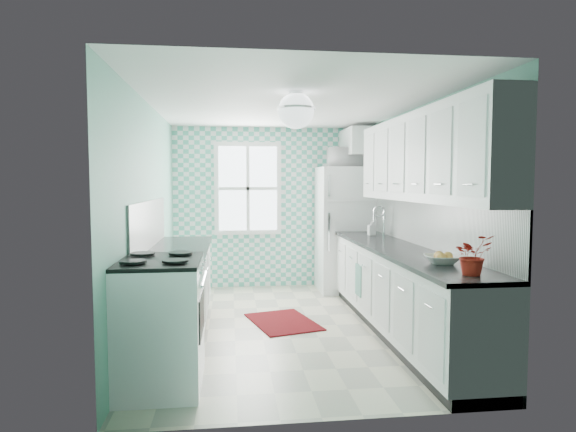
{
  "coord_description": "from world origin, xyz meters",
  "views": [
    {
      "loc": [
        -0.62,
        -5.35,
        1.64
      ],
      "look_at": [
        0.05,
        0.25,
        1.25
      ],
      "focal_mm": 30.0,
      "sensor_mm": 36.0,
      "label": 1
    }
  ],
  "objects": [
    {
      "name": "wall_right",
      "position": [
        1.51,
        0.0,
        1.25
      ],
      "size": [
        0.02,
        4.4,
        2.5
      ],
      "primitive_type": "cube",
      "color": "#69B099",
      "rests_on": "floor"
    },
    {
      "name": "floor",
      "position": [
        0.0,
        0.0,
        -0.01
      ],
      "size": [
        3.0,
        4.4,
        0.02
      ],
      "primitive_type": "cube",
      "color": "beige",
      "rests_on": "ground"
    },
    {
      "name": "ceiling",
      "position": [
        0.0,
        0.0,
        2.51
      ],
      "size": [
        3.0,
        4.4,
        0.02
      ],
      "primitive_type": "cube",
      "color": "white",
      "rests_on": "wall_back"
    },
    {
      "name": "backsplash_left",
      "position": [
        -1.49,
        -0.07,
        1.2
      ],
      "size": [
        0.02,
        2.15,
        0.51
      ],
      "primitive_type": "cube",
      "color": "white",
      "rests_on": "wall_left"
    },
    {
      "name": "upper_cabinets_right",
      "position": [
        1.33,
        -0.6,
        1.9
      ],
      "size": [
        0.33,
        3.2,
        0.9
      ],
      "primitive_type": "cube",
      "color": "white",
      "rests_on": "wall_right"
    },
    {
      "name": "upper_cabinet_fridge",
      "position": [
        1.3,
        1.83,
        2.25
      ],
      "size": [
        0.4,
        0.74,
        0.4
      ],
      "primitive_type": "cube",
      "color": "white",
      "rests_on": "wall_right"
    },
    {
      "name": "stove",
      "position": [
        -1.2,
        -1.45,
        0.53
      ],
      "size": [
        0.68,
        0.84,
        1.02
      ],
      "rotation": [
        0.0,
        0.0,
        -0.02
      ],
      "color": "silver",
      "rests_on": "floor"
    },
    {
      "name": "wall_left",
      "position": [
        -1.51,
        0.0,
        1.25
      ],
      "size": [
        0.02,
        4.4,
        2.5
      ],
      "primitive_type": "cube",
      "color": "#69B099",
      "rests_on": "floor"
    },
    {
      "name": "soap_bottle",
      "position": [
        1.25,
        0.86,
        1.04
      ],
      "size": [
        0.1,
        0.1,
        0.21
      ],
      "primitive_type": "imported",
      "rotation": [
        0.0,
        0.0,
        0.03
      ],
      "color": "#8CA7B3",
      "rests_on": "countertop_right"
    },
    {
      "name": "rug",
      "position": [
        -0.02,
        0.17,
        0.01
      ],
      "size": [
        0.89,
        1.1,
        0.02
      ],
      "primitive_type": "cube",
      "rotation": [
        0.0,
        0.0,
        0.26
      ],
      "color": "maroon",
      "rests_on": "floor"
    },
    {
      "name": "fridge",
      "position": [
        1.11,
        1.77,
        0.94
      ],
      "size": [
        0.82,
        0.81,
        1.87
      ],
      "rotation": [
        0.0,
        0.0,
        0.05
      ],
      "color": "white",
      "rests_on": "floor"
    },
    {
      "name": "base_cabinets_right",
      "position": [
        1.2,
        -0.4,
        0.45
      ],
      "size": [
        0.6,
        3.6,
        0.9
      ],
      "primitive_type": "cube",
      "color": "white",
      "rests_on": "floor"
    },
    {
      "name": "countertop_right",
      "position": [
        1.19,
        -0.4,
        0.92
      ],
      "size": [
        0.63,
        3.6,
        0.04
      ],
      "primitive_type": "cube",
      "color": "black",
      "rests_on": "base_cabinets_right"
    },
    {
      "name": "fruit_bowl",
      "position": [
        1.2,
        -1.41,
        0.98
      ],
      "size": [
        0.34,
        0.34,
        0.08
      ],
      "primitive_type": "imported",
      "rotation": [
        0.0,
        0.0,
        -0.13
      ],
      "color": "white",
      "rests_on": "countertop_right"
    },
    {
      "name": "countertop_left",
      "position": [
        -1.19,
        -0.07,
        0.92
      ],
      "size": [
        0.63,
        2.15,
        0.04
      ],
      "primitive_type": "cube",
      "color": "black",
      "rests_on": "base_cabinets_left"
    },
    {
      "name": "wall_back",
      "position": [
        0.0,
        2.21,
        1.25
      ],
      "size": [
        3.0,
        0.02,
        2.5
      ],
      "primitive_type": "cube",
      "color": "#69B099",
      "rests_on": "floor"
    },
    {
      "name": "window",
      "position": [
        -0.35,
        2.16,
        1.55
      ],
      "size": [
        1.04,
        0.05,
        1.44
      ],
      "color": "white",
      "rests_on": "wall_back"
    },
    {
      "name": "potted_plant",
      "position": [
        1.2,
        -1.93,
        1.1
      ],
      "size": [
        0.32,
        0.29,
        0.31
      ],
      "primitive_type": "imported",
      "rotation": [
        0.0,
        0.0,
        0.17
      ],
      "color": "red",
      "rests_on": "countertop_right"
    },
    {
      "name": "microwave",
      "position": [
        1.11,
        1.77,
        2.02
      ],
      "size": [
        0.55,
        0.39,
        0.29
      ],
      "primitive_type": "imported",
      "rotation": [
        0.0,
        0.0,
        3.08
      ],
      "color": "white",
      "rests_on": "fridge"
    },
    {
      "name": "backsplash_right",
      "position": [
        1.49,
        -0.4,
        1.2
      ],
      "size": [
        0.02,
        3.6,
        0.51
      ],
      "primitive_type": "cube",
      "color": "white",
      "rests_on": "wall_right"
    },
    {
      "name": "dish_towel",
      "position": [
        0.89,
        0.17,
        0.48
      ],
      "size": [
        0.09,
        0.24,
        0.37
      ],
      "primitive_type": "cube",
      "rotation": [
        0.0,
        0.0,
        0.29
      ],
      "color": "teal",
      "rests_on": "base_cabinets_right"
    },
    {
      "name": "ceiling_light",
      "position": [
        0.0,
        -0.8,
        2.32
      ],
      "size": [
        0.34,
        0.34,
        0.35
      ],
      "color": "silver",
      "rests_on": "ceiling"
    },
    {
      "name": "base_cabinets_left",
      "position": [
        -1.2,
        -0.07,
        0.45
      ],
      "size": [
        0.6,
        2.15,
        0.9
      ],
      "primitive_type": "cube",
      "color": "white",
      "rests_on": "floor"
    },
    {
      "name": "accent_wall",
      "position": [
        0.0,
        2.19,
        1.25
      ],
      "size": [
        3.0,
        0.01,
        2.5
      ],
      "primitive_type": "cube",
      "color": "#4FB89F",
      "rests_on": "wall_back"
    },
    {
      "name": "wall_front",
      "position": [
        0.0,
        -2.21,
        1.25
      ],
      "size": [
        3.0,
        0.02,
        2.5
      ],
      "primitive_type": "cube",
      "color": "#69B099",
      "rests_on": "floor"
    },
    {
      "name": "sink",
      "position": [
        1.2,
        0.75,
        0.93
      ],
      "size": [
        0.51,
        0.43,
        0.53
      ],
      "rotation": [
        0.0,
        0.0,
        -0.07
      ],
      "color": "silver",
      "rests_on": "countertop_right"
    }
  ]
}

